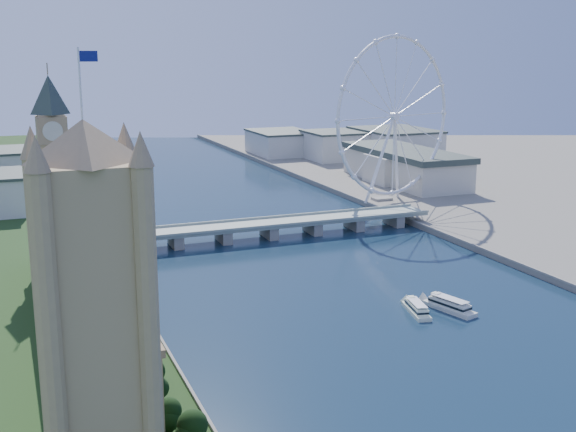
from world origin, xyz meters
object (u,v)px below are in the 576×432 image
tour_boat_near (416,313)px  london_eye (394,117)px  victoria_tower (94,304)px  tour_boat_far (449,311)px

tour_boat_near → london_eye: bearing=75.3°
victoria_tower → tour_boat_far: (164.56, 89.02, -54.49)m
victoria_tower → tour_boat_near: size_ratio=4.31×
tour_boat_near → tour_boat_far: 15.81m
tour_boat_near → tour_boat_far: tour_boat_far is taller
victoria_tower → london_eye: (254.98, 300.08, 13.03)m
tour_boat_near → tour_boat_far: size_ratio=0.88×
victoria_tower → tour_boat_near: victoria_tower is taller
tour_boat_near → victoria_tower: bearing=-136.1°
victoria_tower → london_eye: 393.99m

